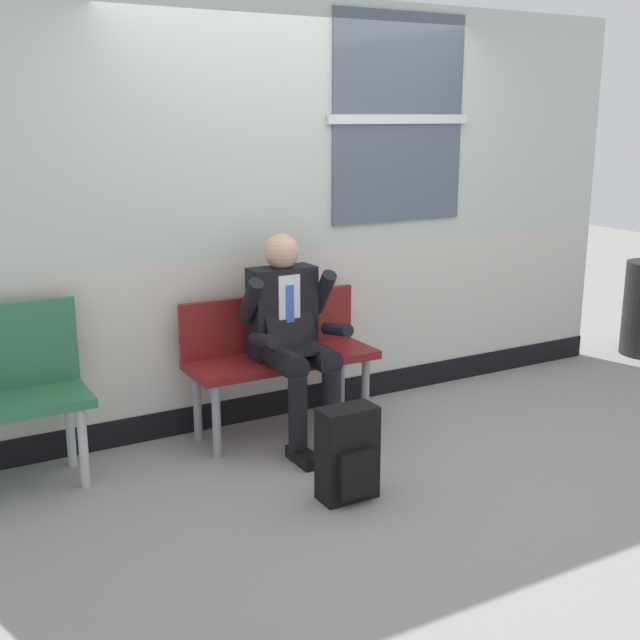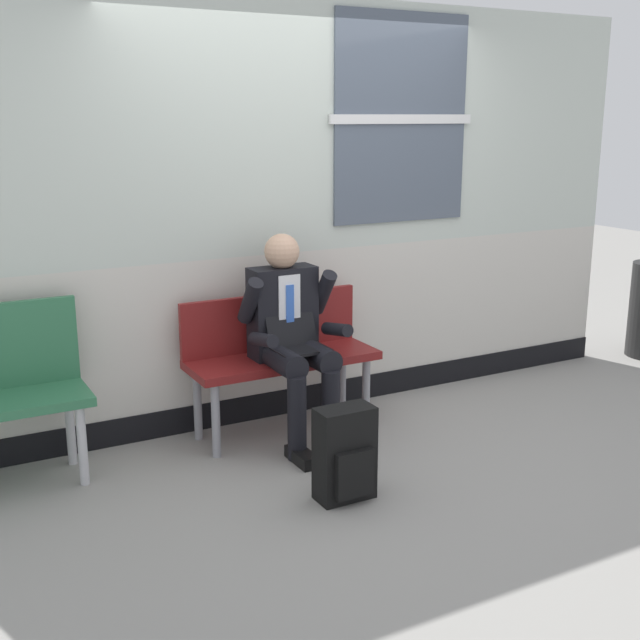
% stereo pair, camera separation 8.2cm
% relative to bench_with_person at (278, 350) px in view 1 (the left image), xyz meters
% --- Properties ---
extents(ground_plane, '(18.00, 18.00, 0.00)m').
position_rel_bench_with_person_xyz_m(ground_plane, '(0.30, -0.31, -0.52)').
color(ground_plane, gray).
extents(station_wall, '(5.16, 0.17, 2.62)m').
position_rel_bench_with_person_xyz_m(station_wall, '(0.31, 0.28, 0.79)').
color(station_wall, beige).
rests_on(station_wall, ground).
extents(bench_with_person, '(1.17, 0.42, 0.85)m').
position_rel_bench_with_person_xyz_m(bench_with_person, '(0.00, 0.00, 0.00)').
color(bench_with_person, maroon).
rests_on(bench_with_person, ground).
extents(person_seated, '(0.57, 0.70, 1.25)m').
position_rel_bench_with_person_xyz_m(person_seated, '(0.00, -0.19, 0.15)').
color(person_seated, black).
rests_on(person_seated, ground).
extents(backpack, '(0.30, 0.20, 0.49)m').
position_rel_bench_with_person_xyz_m(backpack, '(-0.12, -1.02, -0.28)').
color(backpack, black).
rests_on(backpack, ground).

